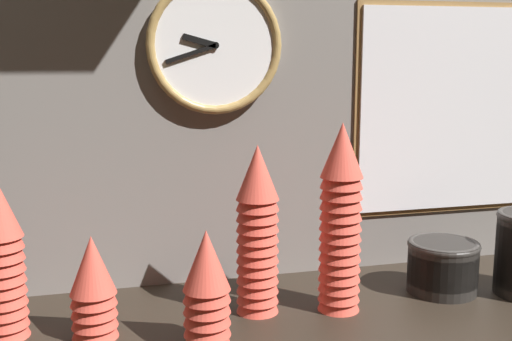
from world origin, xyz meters
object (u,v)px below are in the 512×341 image
cup_stack_center (258,230)px  cup_stack_center_right (341,218)px  menu_board (448,110)px  wall_clock (215,45)px  cup_stack_center_left (207,289)px  cup_stack_left (93,287)px  bowl_stack_right (443,265)px  cup_stack_far_left (1,259)px

cup_stack_center → cup_stack_center_right: bearing=-10.9°
cup_stack_center → menu_board: bearing=20.2°
menu_board → wall_clock: bearing=-179.1°
cup_stack_center_left → cup_stack_center_right: bearing=18.1°
cup_stack_center_right → cup_stack_center_left: size_ratio=1.79×
cup_stack_center → cup_stack_left: size_ratio=1.76×
cup_stack_center → bowl_stack_right: (0.43, 0.00, -0.11)m
cup_stack_center_left → wall_clock: bearing=75.6°
cup_stack_left → menu_board: (0.86, 0.24, 0.29)m
cup_stack_center → wall_clock: wall_clock is taller
cup_stack_left → cup_stack_center_right: bearing=0.8°
cup_stack_left → menu_board: size_ratio=0.38×
wall_clock → menu_board: (0.58, 0.01, -0.15)m
bowl_stack_right → wall_clock: size_ratio=0.53×
cup_stack_far_left → menu_board: (1.02, 0.19, 0.23)m
bowl_stack_right → menu_board: (0.11, 0.19, 0.33)m
cup_stack_center_left → cup_stack_far_left: bearing=159.6°
cup_stack_center → cup_stack_left: cup_stack_center is taller
cup_stack_center_left → wall_clock: size_ratio=0.73×
cup_stack_center → wall_clock: (-0.05, 0.19, 0.37)m
cup_stack_center_left → cup_stack_left: (-0.20, 0.09, -0.01)m
cup_stack_center_left → cup_stack_left: cup_stack_center_left is taller
cup_stack_center_right → menu_board: (0.37, 0.23, 0.19)m
cup_stack_center → cup_stack_far_left: bearing=179.3°
cup_stack_center_right → cup_stack_center_left: cup_stack_center_right is taller
cup_stack_center → bowl_stack_right: cup_stack_center is taller
cup_stack_center → menu_board: (0.54, 0.20, 0.21)m
cup_stack_center_left → cup_stack_left: bearing=155.7°
cup_stack_center_right → bowl_stack_right: cup_stack_center_right is taller
cup_stack_left → cup_stack_far_left: bearing=164.5°
cup_stack_center_right → cup_stack_center: bearing=169.1°
cup_stack_center_left → menu_board: (0.66, 0.33, 0.28)m
cup_stack_center → cup_stack_center_left: cup_stack_center is taller
cup_stack_center_right → cup_stack_center_left: (-0.29, -0.10, -0.09)m
cup_stack_far_left → bowl_stack_right: (0.91, -0.00, -0.09)m
cup_stack_center → cup_stack_center_left: (-0.13, -0.13, -0.06)m
cup_stack_center_right → bowl_stack_right: bearing=8.0°
cup_stack_center_right → cup_stack_center: cup_stack_center_right is taller
cup_stack_center_right → menu_board: menu_board is taller
menu_board → bowl_stack_right: bearing=-119.7°
cup_stack_center_right → cup_stack_far_left: (-0.65, 0.04, -0.04)m
cup_stack_center_right → wall_clock: 0.46m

